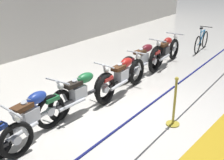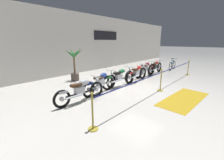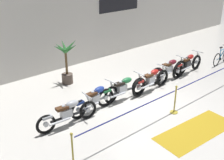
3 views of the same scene
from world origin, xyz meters
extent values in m
plane|color=silver|center=(0.00, 0.00, 0.00)|extent=(120.00, 120.00, 0.00)
cube|color=silver|center=(0.00, 5.12, 2.10)|extent=(28.00, 0.25, 4.20)
cube|color=black|center=(2.94, 4.98, 2.72)|extent=(2.69, 0.04, 0.70)
torus|color=black|center=(-2.57, 0.41, 0.33)|extent=(0.67, 0.15, 0.66)
torus|color=black|center=(-4.08, 0.53, 0.33)|extent=(0.67, 0.15, 0.66)
cylinder|color=silver|center=(-2.57, 0.41, 0.33)|extent=(0.16, 0.09, 0.16)
cylinder|color=silver|center=(-4.08, 0.53, 0.33)|extent=(0.16, 0.09, 0.16)
cylinder|color=silver|center=(-2.48, 0.40, 0.61)|extent=(0.31, 0.08, 0.59)
cube|color=silver|center=(-3.37, 0.47, 0.49)|extent=(0.38, 0.25, 0.26)
cylinder|color=silver|center=(-3.33, 0.47, 0.69)|extent=(0.19, 0.12, 0.24)
cylinder|color=silver|center=(-3.41, 0.48, 0.69)|extent=(0.19, 0.12, 0.24)
cylinder|color=silver|center=(-3.68, 0.36, 0.35)|extent=(0.70, 0.13, 0.07)
cube|color=black|center=(-3.32, 0.47, 0.35)|extent=(1.22, 0.16, 0.06)
ellipsoid|color=#B7BABF|center=(-3.14, 0.45, 0.75)|extent=(0.48, 0.26, 0.22)
cube|color=#4C2D19|center=(-3.50, 0.48, 0.71)|extent=(0.41, 0.23, 0.09)
cube|color=#B7BABF|center=(-4.03, 0.52, 0.57)|extent=(0.33, 0.19, 0.08)
cylinder|color=silver|center=(-2.59, 0.41, 0.88)|extent=(0.09, 0.62, 0.04)
sphere|color=silver|center=(-2.51, 0.40, 0.74)|extent=(0.14, 0.14, 0.14)
torus|color=black|center=(-1.25, 0.74, 0.34)|extent=(0.69, 0.16, 0.69)
torus|color=black|center=(-2.81, 0.60, 0.34)|extent=(0.69, 0.16, 0.69)
cylinder|color=silver|center=(-1.25, 0.74, 0.34)|extent=(0.17, 0.09, 0.16)
cylinder|color=silver|center=(-2.81, 0.60, 0.34)|extent=(0.17, 0.09, 0.16)
cylinder|color=silver|center=(-1.16, 0.74, 0.63)|extent=(0.31, 0.08, 0.59)
cube|color=silver|center=(-2.08, 0.66, 0.50)|extent=(0.38, 0.25, 0.26)
cylinder|color=silver|center=(-2.04, 0.67, 0.70)|extent=(0.19, 0.13, 0.24)
cylinder|color=silver|center=(-2.12, 0.66, 0.70)|extent=(0.19, 0.13, 0.24)
cylinder|color=silver|center=(-2.37, 0.50, 0.36)|extent=(0.70, 0.13, 0.07)
cube|color=#ADAFB5|center=(-2.03, 0.67, 0.36)|extent=(1.26, 0.17, 0.06)
ellipsoid|color=navy|center=(-1.85, 0.68, 0.76)|extent=(0.48, 0.26, 0.22)
cube|color=#4C2D19|center=(-2.21, 0.65, 0.72)|extent=(0.42, 0.23, 0.09)
cube|color=navy|center=(-2.76, 0.60, 0.59)|extent=(0.33, 0.19, 0.08)
cylinder|color=silver|center=(-1.27, 0.74, 0.89)|extent=(0.09, 0.62, 0.04)
sphere|color=silver|center=(-1.19, 0.74, 0.75)|extent=(0.14, 0.14, 0.14)
torus|color=black|center=(0.05, 0.57, 0.36)|extent=(0.72, 0.14, 0.72)
torus|color=black|center=(-1.58, 0.67, 0.36)|extent=(0.72, 0.14, 0.72)
cylinder|color=silver|center=(0.05, 0.57, 0.36)|extent=(0.18, 0.09, 0.17)
cylinder|color=silver|center=(-1.58, 0.67, 0.36)|extent=(0.18, 0.09, 0.17)
cylinder|color=silver|center=(0.14, 0.56, 0.64)|extent=(0.31, 0.07, 0.59)
cube|color=silver|center=(-0.81, 0.62, 0.52)|extent=(0.37, 0.24, 0.26)
cylinder|color=silver|center=(-0.77, 0.62, 0.72)|extent=(0.19, 0.12, 0.24)
cylinder|color=silver|center=(-0.86, 0.62, 0.72)|extent=(0.19, 0.12, 0.24)
cylinder|color=silver|center=(-1.12, 0.50, 0.38)|extent=(0.70, 0.11, 0.07)
cube|color=#47474C|center=(-0.76, 0.62, 0.38)|extent=(1.31, 0.14, 0.06)
ellipsoid|color=#1E6B38|center=(-0.58, 0.60, 0.78)|extent=(0.47, 0.25, 0.22)
cube|color=black|center=(-0.94, 0.63, 0.74)|extent=(0.41, 0.22, 0.09)
cube|color=#1E6B38|center=(-1.53, 0.66, 0.62)|extent=(0.33, 0.18, 0.08)
cylinder|color=silver|center=(0.03, 0.57, 0.91)|extent=(0.07, 0.62, 0.04)
sphere|color=silver|center=(0.11, 0.56, 0.77)|extent=(0.14, 0.14, 0.14)
torus|color=black|center=(1.39, 0.49, 0.36)|extent=(0.73, 0.14, 0.72)
torus|color=black|center=(-0.08, 0.44, 0.36)|extent=(0.73, 0.14, 0.72)
cylinder|color=silver|center=(1.39, 0.49, 0.36)|extent=(0.17, 0.09, 0.17)
cylinder|color=silver|center=(-0.08, 0.44, 0.36)|extent=(0.17, 0.09, 0.17)
cylinder|color=silver|center=(1.48, 0.49, 0.65)|extent=(0.31, 0.07, 0.59)
cube|color=silver|center=(0.60, 0.46, 0.52)|extent=(0.37, 0.23, 0.26)
cylinder|color=silver|center=(0.64, 0.46, 0.72)|extent=(0.18, 0.12, 0.24)
cylinder|color=silver|center=(0.56, 0.46, 0.72)|extent=(0.18, 0.12, 0.24)
cylinder|color=silver|center=(0.31, 0.31, 0.38)|extent=(0.70, 0.09, 0.07)
cube|color=black|center=(0.65, 0.46, 0.38)|extent=(1.17, 0.10, 0.06)
ellipsoid|color=#B21E19|center=(0.83, 0.47, 0.78)|extent=(0.47, 0.24, 0.22)
cube|color=#4C2D19|center=(0.47, 0.45, 0.74)|extent=(0.41, 0.21, 0.09)
cube|color=#B21E19|center=(-0.03, 0.44, 0.62)|extent=(0.33, 0.17, 0.08)
cylinder|color=silver|center=(1.37, 0.49, 0.91)|extent=(0.06, 0.62, 0.04)
sphere|color=silver|center=(1.45, 0.49, 0.77)|extent=(0.14, 0.14, 0.14)
torus|color=black|center=(2.85, 0.64, 0.38)|extent=(0.77, 0.20, 0.76)
torus|color=black|center=(1.35, 0.76, 0.38)|extent=(0.77, 0.20, 0.76)
cylinder|color=silver|center=(2.85, 0.64, 0.38)|extent=(0.18, 0.09, 0.17)
cylinder|color=silver|center=(1.35, 0.76, 0.38)|extent=(0.18, 0.09, 0.17)
cylinder|color=silver|center=(2.94, 0.64, 0.66)|extent=(0.31, 0.08, 0.59)
cube|color=silver|center=(2.05, 0.71, 0.54)|extent=(0.38, 0.25, 0.26)
cylinder|color=silver|center=(2.09, 0.71, 0.74)|extent=(0.19, 0.12, 0.24)
cylinder|color=silver|center=(2.01, 0.71, 0.74)|extent=(0.19, 0.12, 0.24)
cylinder|color=silver|center=(1.74, 0.59, 0.40)|extent=(0.70, 0.13, 0.07)
cube|color=black|center=(2.10, 0.70, 0.40)|extent=(1.21, 0.16, 0.06)
ellipsoid|color=maroon|center=(2.28, 0.69, 0.80)|extent=(0.48, 0.26, 0.22)
cube|color=#4C2D19|center=(1.92, 0.72, 0.76)|extent=(0.41, 0.23, 0.09)
cube|color=maroon|center=(1.40, 0.76, 0.64)|extent=(0.33, 0.18, 0.08)
cylinder|color=silver|center=(2.83, 0.65, 0.93)|extent=(0.08, 0.62, 0.04)
sphere|color=silver|center=(2.91, 0.64, 0.79)|extent=(0.14, 0.14, 0.14)
torus|color=black|center=(4.11, 0.64, 0.36)|extent=(0.73, 0.16, 0.73)
torus|color=black|center=(2.51, 0.54, 0.36)|extent=(0.73, 0.16, 0.73)
cylinder|color=silver|center=(4.11, 0.64, 0.36)|extent=(0.18, 0.09, 0.17)
cylinder|color=silver|center=(2.51, 0.54, 0.36)|extent=(0.18, 0.09, 0.17)
cylinder|color=silver|center=(4.20, 0.65, 0.65)|extent=(0.31, 0.08, 0.59)
cube|color=#2D2D30|center=(3.26, 0.59, 0.52)|extent=(0.37, 0.24, 0.26)
cylinder|color=#2D2D30|center=(3.31, 0.59, 0.72)|extent=(0.19, 0.12, 0.24)
cylinder|color=#2D2D30|center=(3.22, 0.59, 0.72)|extent=(0.19, 0.12, 0.24)
cylinder|color=silver|center=(2.97, 0.43, 0.38)|extent=(0.70, 0.11, 0.07)
cube|color=black|center=(3.31, 0.59, 0.38)|extent=(1.28, 0.14, 0.06)
ellipsoid|color=#B21E19|center=(3.49, 0.60, 0.78)|extent=(0.47, 0.25, 0.22)
cube|color=#4C2D19|center=(3.13, 0.58, 0.74)|extent=(0.41, 0.23, 0.09)
cube|color=#B21E19|center=(2.56, 0.54, 0.62)|extent=(0.33, 0.18, 0.08)
cylinder|color=silver|center=(4.09, 0.64, 0.91)|extent=(0.08, 0.62, 0.04)
sphere|color=silver|center=(4.17, 0.65, 0.77)|extent=(0.14, 0.14, 0.14)
torus|color=black|center=(6.26, 0.28, 0.34)|extent=(0.68, 0.09, 0.68)
torus|color=black|center=(5.25, 0.21, 0.34)|extent=(0.68, 0.09, 0.68)
cylinder|color=#1E75B7|center=(5.80, 0.25, 0.56)|extent=(0.60, 0.08, 0.43)
cylinder|color=#1E75B7|center=(5.75, 0.25, 0.76)|extent=(0.55, 0.07, 0.04)
cylinder|color=#1E75B7|center=(5.56, 0.23, 0.64)|extent=(0.15, 0.05, 0.55)
cube|color=black|center=(5.52, 0.23, 0.92)|extent=(0.19, 0.09, 0.05)
cylinder|color=#1E75B7|center=(5.45, 0.23, 0.34)|extent=(0.46, 0.06, 0.03)
cylinder|color=black|center=(6.20, 0.28, 0.86)|extent=(0.06, 0.48, 0.03)
cylinder|color=black|center=(5.67, 0.24, 0.26)|extent=(0.12, 0.06, 0.12)
cylinder|color=brown|center=(-1.53, 3.34, 0.22)|extent=(0.47, 0.47, 0.43)
cylinder|color=brown|center=(-1.53, 3.34, 0.95)|extent=(0.10, 0.10, 1.03)
cone|color=#286B2D|center=(-1.30, 3.30, 1.66)|extent=(0.64, 0.25, 0.57)
cone|color=#286B2D|center=(-1.45, 3.57, 1.64)|extent=(0.32, 0.63, 0.56)
cone|color=#286B2D|center=(-1.61, 3.58, 1.57)|extent=(0.30, 0.62, 0.44)
cone|color=#286B2D|center=(-1.79, 3.33, 1.62)|extent=(0.65, 0.17, 0.48)
cone|color=#286B2D|center=(-1.60, 3.14, 1.56)|extent=(0.30, 0.52, 0.42)
cone|color=#286B2D|center=(-1.41, 3.10, 1.62)|extent=(0.39, 0.64, 0.54)
cylinder|color=gold|center=(-4.27, -1.27, 0.01)|extent=(0.28, 0.28, 0.03)
cylinder|color=gold|center=(-4.27, -1.27, 0.50)|extent=(0.05, 0.05, 0.95)
sphere|color=gold|center=(-4.27, -1.27, 1.01)|extent=(0.08, 0.08, 0.08)
cylinder|color=navy|center=(-2.15, -1.27, 0.88)|extent=(4.08, 0.04, 0.04)
cylinder|color=navy|center=(2.25, -1.27, 0.88)|extent=(4.36, 0.04, 0.04)
cylinder|color=gold|center=(-0.02, -1.27, 0.01)|extent=(0.28, 0.28, 0.03)
cylinder|color=gold|center=(-0.02, -1.27, 0.50)|extent=(0.05, 0.05, 0.95)
sphere|color=gold|center=(-0.02, -1.27, 1.01)|extent=(0.08, 0.08, 0.08)
cylinder|color=gold|center=(4.52, -1.27, 0.01)|extent=(0.28, 0.28, 0.03)
cylinder|color=gold|center=(4.52, -1.27, 0.50)|extent=(0.05, 0.05, 0.95)
sphere|color=gold|center=(4.52, -1.27, 1.01)|extent=(0.08, 0.08, 0.08)
cube|color=#B78E19|center=(-0.41, -2.45, 0.00)|extent=(2.97, 1.32, 0.01)
camera|label=1|loc=(-4.82, -3.24, 3.01)|focal=45.00mm
camera|label=2|loc=(-6.60, -3.95, 2.28)|focal=24.00mm
camera|label=3|loc=(-7.32, -6.39, 5.12)|focal=45.00mm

